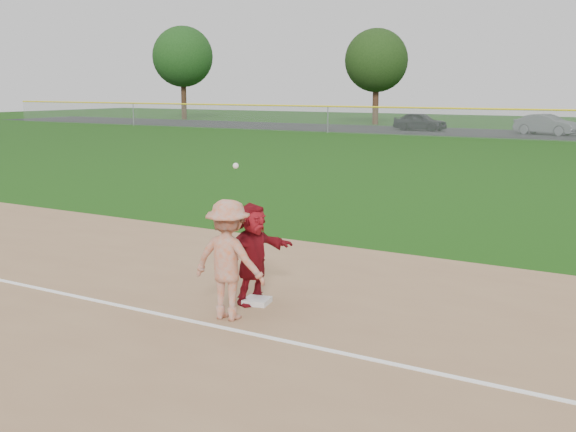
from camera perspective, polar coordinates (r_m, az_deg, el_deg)
The scene contains 9 objects.
ground at distance 11.46m, azimuth -3.95°, elevation -7.55°, with size 160.00×160.00×0.00m, color #16420C.
foul_line at distance 10.85m, azimuth -6.43°, elevation -8.50°, with size 60.00×0.10×0.01m, color white.
first_base at distance 11.77m, azimuth -2.47°, elevation -6.73°, with size 0.39×0.39×0.09m, color silver.
base_runner at distance 11.64m, azimuth -2.79°, elevation -2.96°, with size 1.53×0.49×1.65m, color maroon.
car_left at distance 58.90m, azimuth 10.40°, elevation 7.36°, with size 1.70×4.23×1.44m, color black.
car_mid at distance 56.20m, azimuth 19.76°, elevation 6.83°, with size 1.58×4.54×1.50m, color #5A5D62.
first_base_play at distance 10.86m, azimuth -4.72°, elevation -3.46°, with size 1.23×0.77×2.33m.
tree_0 at distance 79.07m, azimuth -8.31°, elevation 12.35°, with size 6.40×6.40×9.81m.
tree_1 at distance 68.11m, azimuth 7.00°, elevation 12.10°, with size 5.80×5.80×8.75m.
Camera 1 is at (6.35, -8.88, 3.49)m, focal length 45.00 mm.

